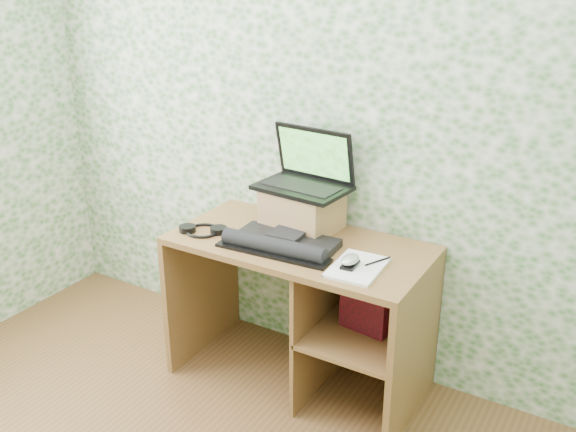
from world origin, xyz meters
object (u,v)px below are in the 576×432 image
Objects in this scene: laptop at (307,174)px; riser at (302,209)px; notepad at (357,267)px; desk at (317,295)px; keyboard at (281,243)px.

riser is at bearing -85.10° from laptop.
riser is 1.15× the size of notepad.
riser is 0.75× the size of laptop.
laptop reaches higher than desk.
desk is 0.58m from laptop.
notepad is (0.38, -0.02, -0.02)m from keyboard.
laptop is at bearing 92.62° from keyboard.
notepad is at bearing -31.25° from laptop.
riser is 0.61× the size of keyboard.
laptop reaches higher than notepad.
laptop is at bearing 140.77° from notepad.
laptop is (-0.15, 0.16, 0.53)m from desk.
desk is at bearing 148.91° from notepad.
desk is 2.21× the size of keyboard.
riser is (-0.15, 0.12, 0.37)m from desk.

